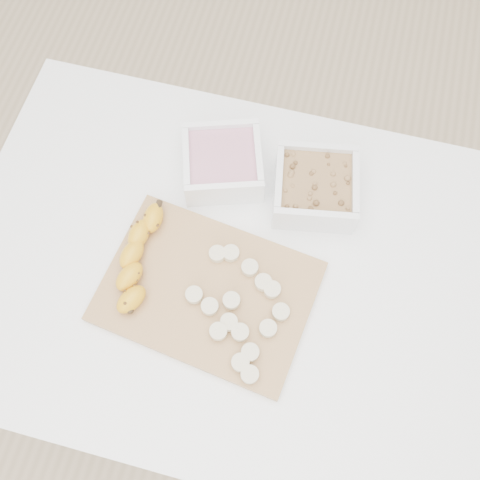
% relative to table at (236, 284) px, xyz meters
% --- Properties ---
extents(ground, '(3.50, 3.50, 0.00)m').
position_rel_table_xyz_m(ground, '(0.00, 0.00, -0.65)').
color(ground, '#C6AD89').
rests_on(ground, ground).
extents(table, '(1.00, 0.70, 0.75)m').
position_rel_table_xyz_m(table, '(0.00, 0.00, 0.00)').
color(table, white).
rests_on(table, ground).
extents(bowl_yogurt, '(0.18, 0.18, 0.07)m').
position_rel_table_xyz_m(bowl_yogurt, '(-0.07, 0.18, 0.13)').
color(bowl_yogurt, white).
rests_on(bowl_yogurt, table).
extents(bowl_granola, '(0.17, 0.17, 0.07)m').
position_rel_table_xyz_m(bowl_granola, '(0.10, 0.17, 0.13)').
color(bowl_granola, white).
rests_on(bowl_granola, table).
extents(cutting_board, '(0.38, 0.30, 0.01)m').
position_rel_table_xyz_m(cutting_board, '(-0.04, -0.06, 0.10)').
color(cutting_board, tan).
rests_on(cutting_board, table).
extents(banana, '(0.08, 0.20, 0.03)m').
position_rel_table_xyz_m(banana, '(-0.16, -0.04, 0.13)').
color(banana, orange).
rests_on(banana, cutting_board).
extents(banana_slices, '(0.18, 0.22, 0.02)m').
position_rel_table_xyz_m(banana_slices, '(0.03, -0.08, 0.12)').
color(banana_slices, beige).
rests_on(banana_slices, cutting_board).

